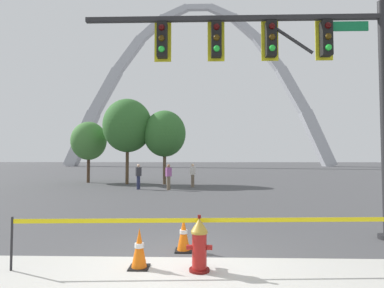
{
  "coord_description": "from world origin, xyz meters",
  "views": [
    {
      "loc": [
        0.43,
        -5.93,
        2.02
      ],
      "look_at": [
        0.12,
        5.0,
        2.5
      ],
      "focal_mm": 28.27,
      "sensor_mm": 36.0,
      "label": 1
    }
  ],
  "objects_px": {
    "traffic_cone_mid_sidewalk": "(139,248)",
    "traffic_signal_gantry": "(288,64)",
    "pedestrian_standing_center": "(138,176)",
    "monument_arch": "(198,91)",
    "traffic_cone_by_hydrant": "(184,234)",
    "fire_hydrant": "(199,245)",
    "pedestrian_walking_left": "(193,175)",
    "pedestrian_walking_right": "(169,177)"
  },
  "relations": [
    {
      "from": "traffic_cone_mid_sidewalk",
      "to": "traffic_signal_gantry",
      "type": "bearing_deg",
      "value": 32.39
    },
    {
      "from": "traffic_cone_mid_sidewalk",
      "to": "pedestrian_standing_center",
      "type": "xyz_separation_m",
      "value": [
        -2.8,
        13.47,
        0.46
      ]
    },
    {
      "from": "traffic_cone_mid_sidewalk",
      "to": "monument_arch",
      "type": "height_order",
      "value": "monument_arch"
    },
    {
      "from": "traffic_cone_by_hydrant",
      "to": "monument_arch",
      "type": "bearing_deg",
      "value": 90.06
    },
    {
      "from": "fire_hydrant",
      "to": "traffic_cone_mid_sidewalk",
      "type": "height_order",
      "value": "fire_hydrant"
    },
    {
      "from": "traffic_signal_gantry",
      "to": "traffic_cone_mid_sidewalk",
      "type": "bearing_deg",
      "value": -147.61
    },
    {
      "from": "traffic_cone_mid_sidewalk",
      "to": "pedestrian_walking_left",
      "type": "height_order",
      "value": "pedestrian_walking_left"
    },
    {
      "from": "fire_hydrant",
      "to": "monument_arch",
      "type": "relative_size",
      "value": 0.02
    },
    {
      "from": "monument_arch",
      "to": "traffic_cone_mid_sidewalk",
      "type": "bearing_deg",
      "value": -90.63
    },
    {
      "from": "fire_hydrant",
      "to": "pedestrian_walking_left",
      "type": "bearing_deg",
      "value": 91.91
    },
    {
      "from": "traffic_signal_gantry",
      "to": "pedestrian_standing_center",
      "type": "height_order",
      "value": "traffic_signal_gantry"
    },
    {
      "from": "fire_hydrant",
      "to": "traffic_cone_by_hydrant",
      "type": "height_order",
      "value": "fire_hydrant"
    },
    {
      "from": "traffic_signal_gantry",
      "to": "pedestrian_standing_center",
      "type": "relative_size",
      "value": 4.92
    },
    {
      "from": "fire_hydrant",
      "to": "pedestrian_standing_center",
      "type": "xyz_separation_m",
      "value": [
        -3.89,
        13.58,
        0.35
      ]
    },
    {
      "from": "fire_hydrant",
      "to": "pedestrian_standing_center",
      "type": "distance_m",
      "value": 14.13
    },
    {
      "from": "traffic_cone_by_hydrant",
      "to": "monument_arch",
      "type": "height_order",
      "value": "monument_arch"
    },
    {
      "from": "pedestrian_walking_right",
      "to": "traffic_signal_gantry",
      "type": "bearing_deg",
      "value": -69.15
    },
    {
      "from": "pedestrian_standing_center",
      "to": "traffic_cone_mid_sidewalk",
      "type": "bearing_deg",
      "value": -78.27
    },
    {
      "from": "traffic_cone_mid_sidewalk",
      "to": "fire_hydrant",
      "type": "bearing_deg",
      "value": -5.65
    },
    {
      "from": "monument_arch",
      "to": "pedestrian_walking_right",
      "type": "relative_size",
      "value": 38.21
    },
    {
      "from": "pedestrian_walking_left",
      "to": "pedestrian_standing_center",
      "type": "bearing_deg",
      "value": -156.61
    },
    {
      "from": "traffic_cone_by_hydrant",
      "to": "traffic_signal_gantry",
      "type": "relative_size",
      "value": 0.09
    },
    {
      "from": "traffic_cone_by_hydrant",
      "to": "pedestrian_standing_center",
      "type": "height_order",
      "value": "pedestrian_standing_center"
    },
    {
      "from": "fire_hydrant",
      "to": "traffic_signal_gantry",
      "type": "bearing_deg",
      "value": 44.72
    },
    {
      "from": "pedestrian_walking_left",
      "to": "pedestrian_walking_right",
      "type": "bearing_deg",
      "value": -129.22
    },
    {
      "from": "monument_arch",
      "to": "pedestrian_walking_right",
      "type": "xyz_separation_m",
      "value": [
        -1.55,
        -49.29,
        -16.2
      ]
    },
    {
      "from": "traffic_cone_by_hydrant",
      "to": "pedestrian_walking_left",
      "type": "bearing_deg",
      "value": 90.65
    },
    {
      "from": "fire_hydrant",
      "to": "traffic_cone_by_hydrant",
      "type": "distance_m",
      "value": 1.2
    },
    {
      "from": "pedestrian_walking_left",
      "to": "traffic_signal_gantry",
      "type": "bearing_deg",
      "value": -77.86
    },
    {
      "from": "traffic_cone_mid_sidewalk",
      "to": "pedestrian_standing_center",
      "type": "bearing_deg",
      "value": 101.73
    },
    {
      "from": "monument_arch",
      "to": "fire_hydrant",
      "type": "bearing_deg",
      "value": -89.63
    },
    {
      "from": "fire_hydrant",
      "to": "pedestrian_walking_right",
      "type": "height_order",
      "value": "pedestrian_walking_right"
    },
    {
      "from": "monument_arch",
      "to": "pedestrian_walking_left",
      "type": "bearing_deg",
      "value": -90.12
    },
    {
      "from": "traffic_cone_by_hydrant",
      "to": "pedestrian_walking_left",
      "type": "distance_m",
      "value": 13.91
    },
    {
      "from": "pedestrian_walking_left",
      "to": "traffic_cone_by_hydrant",
      "type": "bearing_deg",
      "value": -89.35
    },
    {
      "from": "pedestrian_standing_center",
      "to": "pedestrian_walking_left",
      "type": "bearing_deg",
      "value": 23.39
    },
    {
      "from": "fire_hydrant",
      "to": "traffic_signal_gantry",
      "type": "height_order",
      "value": "traffic_signal_gantry"
    },
    {
      "from": "traffic_cone_by_hydrant",
      "to": "traffic_cone_mid_sidewalk",
      "type": "relative_size",
      "value": 1.0
    },
    {
      "from": "traffic_cone_mid_sidewalk",
      "to": "pedestrian_walking_right",
      "type": "xyz_separation_m",
      "value": [
        -0.86,
        13.16,
        0.46
      ]
    },
    {
      "from": "traffic_cone_mid_sidewalk",
      "to": "monument_arch",
      "type": "bearing_deg",
      "value": 89.37
    },
    {
      "from": "traffic_signal_gantry",
      "to": "pedestrian_standing_center",
      "type": "bearing_deg",
      "value": 118.45
    },
    {
      "from": "traffic_cone_mid_sidewalk",
      "to": "pedestrian_walking_right",
      "type": "bearing_deg",
      "value": 93.72
    }
  ]
}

